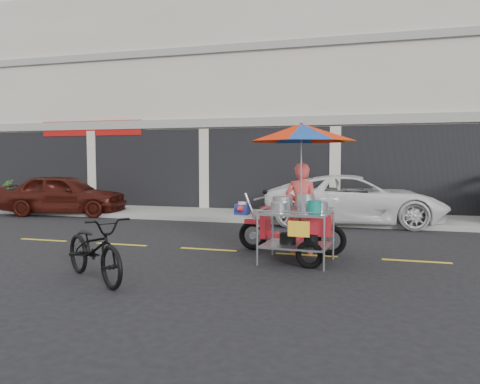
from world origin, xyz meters
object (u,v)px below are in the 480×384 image
(maroon_sedan, at_px, (64,194))
(near_bicycle, at_px, (94,248))
(white_pickup, at_px, (354,200))
(food_vendor_rig, at_px, (300,173))

(maroon_sedan, xyz_separation_m, near_bicycle, (5.84, -7.12, -0.18))
(white_pickup, xyz_separation_m, food_vendor_rig, (-0.77, -5.04, 0.89))
(near_bicycle, distance_m, food_vendor_rig, 3.83)
(maroon_sedan, bearing_deg, food_vendor_rig, -129.44)
(maroon_sedan, distance_m, white_pickup, 9.35)
(white_pickup, distance_m, near_bicycle, 8.28)
(maroon_sedan, xyz_separation_m, white_pickup, (9.34, 0.38, 0.02))
(food_vendor_rig, bearing_deg, maroon_sedan, 155.63)
(near_bicycle, bearing_deg, maroon_sedan, 73.44)
(white_pickup, distance_m, food_vendor_rig, 5.18)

